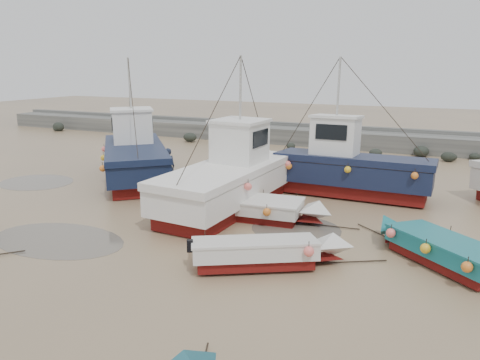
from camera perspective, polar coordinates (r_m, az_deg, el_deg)
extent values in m
plane|color=#9F8460|center=(16.54, -13.04, -7.29)|extent=(120.00, 120.00, 0.00)
cube|color=slate|center=(35.82, 8.89, 5.19)|extent=(60.00, 2.20, 1.20)
cube|color=slate|center=(36.87, 9.45, 6.55)|extent=(60.00, 0.60, 0.25)
ellipsoid|color=black|center=(31.93, 16.20, 3.22)|extent=(0.84, 0.86, 0.51)
ellipsoid|color=black|center=(33.16, 21.23, 3.29)|extent=(0.98, 1.07, 0.72)
ellipsoid|color=black|center=(36.15, 0.41, 5.03)|extent=(0.99, 0.80, 0.58)
ellipsoid|color=black|center=(46.25, -21.45, 5.85)|extent=(0.65, 0.64, 0.43)
ellipsoid|color=black|center=(32.56, 24.44, 2.58)|extent=(0.61, 0.47, 0.46)
ellipsoid|color=black|center=(35.69, 1.40, 4.70)|extent=(0.61, 0.53, 0.32)
ellipsoid|color=black|center=(33.20, 26.71, 2.57)|extent=(0.67, 0.55, 0.43)
ellipsoid|color=black|center=(37.04, -6.12, 5.22)|extent=(1.09, 0.88, 0.72)
ellipsoid|color=black|center=(36.40, -3.25, 4.88)|extent=(0.65, 0.60, 0.37)
ellipsoid|color=black|center=(31.97, 24.05, 2.60)|extent=(0.88, 0.64, 0.62)
ellipsoid|color=black|center=(33.87, 6.23, 4.14)|extent=(0.64, 0.62, 0.48)
ellipsoid|color=black|center=(46.26, -21.26, 6.07)|extent=(1.10, 0.87, 0.86)
ellipsoid|color=black|center=(33.05, 21.27, 2.99)|extent=(0.55, 0.45, 0.29)
cylinder|color=#5E574B|center=(17.42, -21.31, -6.80)|extent=(5.09, 5.09, 0.01)
cylinder|color=#5E574B|center=(17.40, 6.85, -5.93)|extent=(3.31, 3.31, 0.01)
cylinder|color=#5E574B|center=(26.27, -23.58, -0.24)|extent=(3.88, 3.88, 0.01)
cylinder|color=#5E574B|center=(25.25, 7.16, 0.29)|extent=(6.30, 6.30, 0.01)
pyramid|color=#194E5A|center=(8.58, -5.80, -20.86)|extent=(1.74, 1.24, 0.90)
cube|color=maroon|center=(14.12, 1.79, -10.02)|extent=(3.54, 2.74, 0.30)
cube|color=silver|center=(13.97, 1.80, -8.61)|extent=(3.86, 3.05, 0.45)
pyramid|color=silver|center=(14.23, 10.57, -6.48)|extent=(1.33, 1.58, 0.90)
cube|color=brown|center=(13.91, 1.81, -7.98)|extent=(3.21, 2.52, 0.10)
cube|color=silver|center=(13.87, 1.81, -7.63)|extent=(3.96, 3.14, 0.07)
cube|color=black|center=(13.81, -6.12, -8.17)|extent=(0.27, 0.28, 0.35)
cylinder|color=black|center=(14.84, 13.82, -9.71)|extent=(1.75, 1.04, 0.04)
sphere|color=orange|center=(14.61, -4.29, -7.18)|extent=(0.30, 0.30, 0.30)
sphere|color=orange|center=(13.43, 8.47, -9.23)|extent=(0.30, 0.30, 0.30)
cube|color=maroon|center=(18.34, 2.03, -4.32)|extent=(3.31, 1.63, 0.30)
cube|color=silver|center=(18.23, 2.04, -3.20)|extent=(3.57, 1.88, 0.45)
pyramid|color=silver|center=(17.61, 8.48, -2.42)|extent=(0.85, 1.64, 0.90)
cube|color=brown|center=(18.18, 2.04, -2.70)|extent=(2.99, 1.52, 0.10)
cube|color=silver|center=(18.15, 2.04, -2.43)|extent=(3.65, 1.95, 0.07)
cube|color=black|center=(18.77, -3.20, -2.15)|extent=(0.20, 0.24, 0.35)
cylinder|color=black|center=(17.76, 11.17, -5.60)|extent=(2.00, 0.22, 0.04)
sphere|color=orange|center=(19.45, -0.99, -1.77)|extent=(0.30, 0.30, 0.30)
sphere|color=orange|center=(17.59, -0.99, -3.47)|extent=(0.30, 0.30, 0.30)
sphere|color=orange|center=(19.03, 2.87, -2.14)|extent=(0.30, 0.30, 0.30)
sphere|color=orange|center=(17.17, 3.30, -3.92)|extent=(0.30, 0.30, 0.30)
sphere|color=orange|center=(18.70, 6.88, -2.51)|extent=(0.30, 0.30, 0.30)
cube|color=maroon|center=(15.49, 23.72, -9.02)|extent=(3.39, 3.16, 0.30)
cube|color=#16666E|center=(15.36, 23.86, -7.72)|extent=(3.73, 3.49, 0.45)
pyramid|color=#16666E|center=(16.58, 18.51, -4.04)|extent=(1.56, 1.66, 0.90)
cube|color=brown|center=(15.30, 23.92, -7.15)|extent=(3.10, 2.89, 0.10)
cube|color=#16666E|center=(15.27, 23.95, -6.83)|extent=(3.83, 3.59, 0.07)
cylinder|color=black|center=(17.49, 16.27, -6.21)|extent=(1.55, 1.32, 0.04)
sphere|color=orange|center=(13.84, 25.81, -9.81)|extent=(0.30, 0.30, 0.30)
sphere|color=orange|center=(14.68, 21.54, -8.04)|extent=(0.30, 0.30, 0.30)
sphere|color=orange|center=(16.40, 24.14, -6.01)|extent=(0.30, 0.30, 0.30)
sphere|color=orange|center=(15.60, 17.78, -6.43)|extent=(0.30, 0.30, 0.30)
cube|color=maroon|center=(25.04, -12.56, 0.59)|extent=(6.67, 7.32, 0.55)
cube|color=#111B36|center=(24.88, -12.65, 2.27)|extent=(7.35, 8.02, 0.95)
pyramid|color=#111B36|center=(29.28, -13.15, 5.33)|extent=(3.10, 2.92, 1.40)
cube|color=brown|center=(24.79, -12.71, 3.44)|extent=(7.15, 7.80, 0.08)
cube|color=#111B36|center=(24.76, -12.73, 3.76)|extent=(7.51, 8.20, 0.30)
cube|color=white|center=(25.71, -12.96, 6.29)|extent=(2.81, 2.81, 1.70)
cube|color=white|center=(25.61, -13.07, 8.31)|extent=(3.04, 3.04, 0.12)
cube|color=black|center=(26.69, -13.08, 7.10)|extent=(1.33, 1.12, 0.68)
cylinder|color=#B7B7B2|center=(25.53, -13.23, 11.35)|extent=(0.10, 0.10, 2.60)
cylinder|color=black|center=(30.74, -13.07, 2.52)|extent=(1.96, 2.34, 0.05)
sphere|color=#FF7169|center=(21.66, -16.36, 1.32)|extent=(0.30, 0.30, 0.30)
sphere|color=#FF7169|center=(23.04, -8.62, 2.45)|extent=(0.30, 0.30, 0.30)
sphere|color=#FF7169|center=(24.18, -16.27, 2.58)|extent=(0.30, 0.30, 0.30)
sphere|color=#FF7169|center=(25.55, -9.29, 3.53)|extent=(0.30, 0.30, 0.30)
sphere|color=#FF7169|center=(26.70, -16.20, 3.60)|extent=(0.30, 0.30, 0.30)
sphere|color=#FF7169|center=(28.07, -9.85, 4.42)|extent=(0.30, 0.30, 0.30)
cube|color=maroon|center=(19.52, -1.56, -2.80)|extent=(2.63, 7.42, 0.55)
cube|color=white|center=(19.32, -1.57, -0.67)|extent=(3.05, 7.97, 0.95)
pyramid|color=white|center=(23.10, 3.81, 3.48)|extent=(2.75, 1.55, 1.40)
cube|color=brown|center=(19.20, -1.58, 0.82)|extent=(2.94, 7.79, 0.08)
cube|color=white|center=(19.17, -1.59, 1.23)|extent=(3.12, 8.16, 0.30)
cube|color=white|center=(19.92, -0.11, 4.55)|extent=(1.97, 2.09, 1.70)
cube|color=white|center=(19.79, -0.11, 7.15)|extent=(2.13, 2.25, 0.12)
cube|color=black|center=(20.78, 1.20, 5.64)|extent=(1.60, 0.12, 0.68)
cylinder|color=#B7B7B2|center=(19.68, -0.11, 11.09)|extent=(0.10, 0.10, 2.60)
cylinder|color=black|center=(24.52, 4.86, 0.01)|extent=(0.19, 3.00, 0.05)
sphere|color=#FF7169|center=(17.51, -10.77, -1.25)|extent=(0.30, 0.30, 0.30)
sphere|color=#FF7169|center=(17.68, 0.94, -0.85)|extent=(0.30, 0.30, 0.30)
sphere|color=#FF7169|center=(20.83, -3.72, 1.38)|extent=(0.30, 0.30, 0.30)
sphere|color=#FF7169|center=(21.39, 5.93, 1.66)|extent=(0.30, 0.30, 0.30)
cube|color=maroon|center=(22.17, 13.53, -1.16)|extent=(6.39, 2.13, 0.55)
cube|color=#141C36|center=(22.00, 13.64, 0.73)|extent=(6.86, 2.50, 0.95)
pyramid|color=#141C36|center=(22.93, 3.95, 3.39)|extent=(1.43, 2.49, 1.40)
cube|color=brown|center=(21.89, 13.71, 2.04)|extent=(6.71, 2.40, 0.08)
cube|color=#141C36|center=(21.86, 13.73, 2.40)|extent=(7.02, 2.55, 0.30)
cube|color=white|center=(21.89, 11.47, 5.11)|extent=(2.00, 1.74, 1.70)
cube|color=white|center=(21.78, 11.59, 7.48)|extent=(2.16, 1.88, 0.12)
cube|color=black|center=(22.11, 8.92, 5.97)|extent=(0.05, 1.48, 0.68)
cylinder|color=#B7B7B2|center=(21.68, 11.76, 11.05)|extent=(0.10, 0.10, 2.60)
cylinder|color=black|center=(23.70, 1.36, -0.43)|extent=(3.00, 0.06, 0.05)
sphere|color=#FF7169|center=(20.26, 20.48, 0.16)|extent=(0.30, 0.30, 0.30)
sphere|color=#FF7169|center=(23.04, 17.69, 1.95)|extent=(0.30, 0.30, 0.30)
sphere|color=#FF7169|center=(20.62, 12.93, 0.92)|extent=(0.30, 0.30, 0.30)
sphere|color=#FF7169|center=(23.51, 11.10, 2.57)|extent=(0.30, 0.30, 0.30)
sphere|color=#FF7169|center=(21.32, 5.76, 1.62)|extent=(0.30, 0.30, 0.30)
imported|color=#1D273C|center=(23.79, -8.68, -0.61)|extent=(0.81, 0.79, 1.89)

